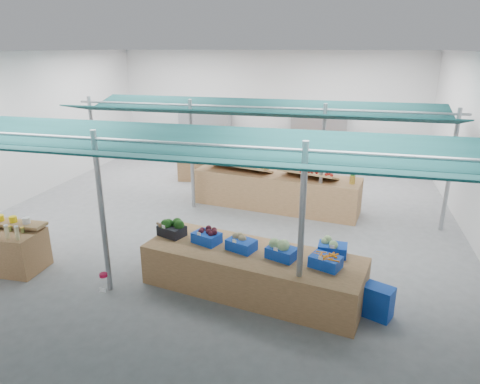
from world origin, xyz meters
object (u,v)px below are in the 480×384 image
Objects in this scene: vendor_left at (244,164)px; crate_stack at (378,302)px; veg_counter at (252,271)px; fruit_counter at (276,191)px; vendor_right at (302,167)px.

crate_stack is at bearing 130.83° from vendor_left.
fruit_counter reaches higher than veg_counter.
fruit_counter is 1.68m from vendor_left.
vendor_left is (-1.53, 5.49, 0.53)m from veg_counter.
vendor_right is at bearing -172.02° from vendor_left.
crate_stack is at bearing 116.50° from vendor_right.
veg_counter is 0.88× the size of fruit_counter.
veg_counter is 7.15× the size of crate_stack.
vendor_left is 1.00× the size of vendor_right.
fruit_counter is at bearing 104.63° from veg_counter.
vendor_left is at bearing 145.47° from fruit_counter.
vendor_left reaches higher than crate_stack.
crate_stack is at bearing -53.59° from fruit_counter.
vendor_right is (0.27, 5.49, 0.53)m from veg_counter.
crate_stack is at bearing 2.67° from veg_counter.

